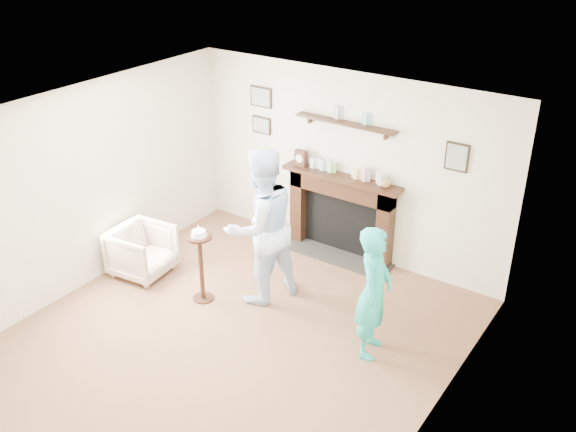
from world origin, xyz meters
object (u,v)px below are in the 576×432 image
(woman, at_px, (370,350))
(man, at_px, (262,296))
(armchair, at_px, (145,273))
(pedestal_table, at_px, (200,255))

(woman, bearing_deg, man, 69.53)
(armchair, xyz_separation_m, man, (1.58, 0.43, 0.00))
(armchair, distance_m, pedestal_table, 1.20)
(pedestal_table, bearing_deg, armchair, 178.73)
(woman, height_order, pedestal_table, pedestal_table)
(armchair, bearing_deg, man, -81.04)
(woman, bearing_deg, armchair, 80.68)
(man, bearing_deg, armchair, -54.75)
(armchair, relative_size, man, 0.37)
(armchair, bearing_deg, pedestal_table, -97.50)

